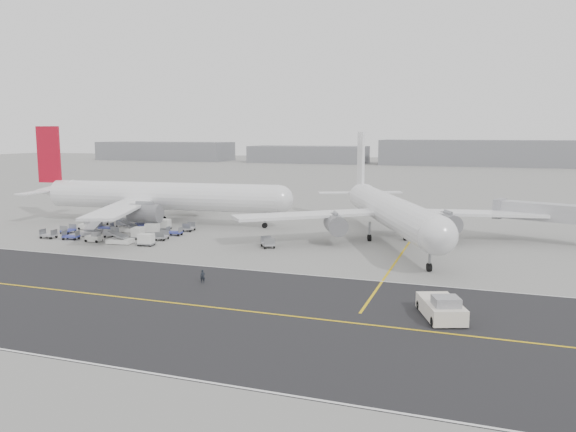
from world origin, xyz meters
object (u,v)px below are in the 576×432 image
(airliner_a, at_px, (157,196))
(jet_bridge, at_px, (549,215))
(ground_crew_a, at_px, (203,276))
(pushback_tug, at_px, (441,308))
(airliner_b, at_px, (389,210))

(airliner_a, xyz_separation_m, jet_bridge, (70.58, 3.90, -0.89))
(jet_bridge, distance_m, ground_crew_a, 58.12)
(airliner_a, bearing_deg, jet_bridge, -92.22)
(airliner_a, relative_size, pushback_tug, 6.24)
(pushback_tug, relative_size, jet_bridge, 0.51)
(airliner_a, bearing_deg, pushback_tug, -130.98)
(airliner_a, height_order, airliner_b, airliner_a)
(airliner_a, distance_m, ground_crew_a, 47.35)
(airliner_a, relative_size, airliner_b, 1.12)
(pushback_tug, height_order, ground_crew_a, pushback_tug)
(jet_bridge, relative_size, ground_crew_a, 10.73)
(ground_crew_a, bearing_deg, airliner_a, 105.54)
(airliner_b, distance_m, jet_bridge, 25.80)
(jet_bridge, bearing_deg, airliner_b, -144.62)
(airliner_b, bearing_deg, jet_bridge, -7.77)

